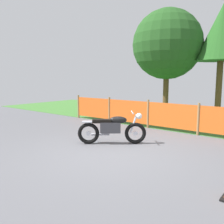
{
  "coord_description": "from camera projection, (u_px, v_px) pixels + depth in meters",
  "views": [
    {
      "loc": [
        3.52,
        -4.56,
        1.82
      ],
      "look_at": [
        -0.59,
        0.55,
        0.9
      ],
      "focal_mm": 38.52,
      "sensor_mm": 36.0,
      "label": 1
    }
  ],
  "objects": [
    {
      "name": "motorcycle_lead",
      "position": [
        112.0,
        128.0,
        6.68
      ],
      "size": [
        1.54,
        1.3,
        0.9
      ],
      "rotation": [
        0.0,
        0.0,
        0.69
      ],
      "color": "black",
      "rests_on": "ground"
    },
    {
      "name": "grass_verge",
      "position": [
        201.0,
        119.0,
        10.74
      ],
      "size": [
        24.0,
        6.25,
        0.01
      ],
      "primitive_type": "cube",
      "color": "#427A33",
      "rests_on": "ground"
    },
    {
      "name": "tree_near_left",
      "position": [
        222.0,
        33.0,
        10.96
      ],
      "size": [
        2.3,
        2.3,
        5.19
      ],
      "color": "brown",
      "rests_on": "ground"
    },
    {
      "name": "barrier_fence",
      "position": [
        171.0,
        116.0,
        8.26
      ],
      "size": [
        9.33,
        0.08,
        1.05
      ],
      "color": "#997547",
      "rests_on": "ground"
    },
    {
      "name": "ground",
      "position": [
        117.0,
        153.0,
        5.96
      ],
      "size": [
        24.0,
        24.0,
        0.02
      ],
      "primitive_type": "cube",
      "color": "#5B5B60"
    },
    {
      "name": "tree_leftmost",
      "position": [
        167.0,
        45.0,
        12.02
      ],
      "size": [
        3.47,
        3.47,
        5.24
      ],
      "color": "brown",
      "rests_on": "ground"
    }
  ]
}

